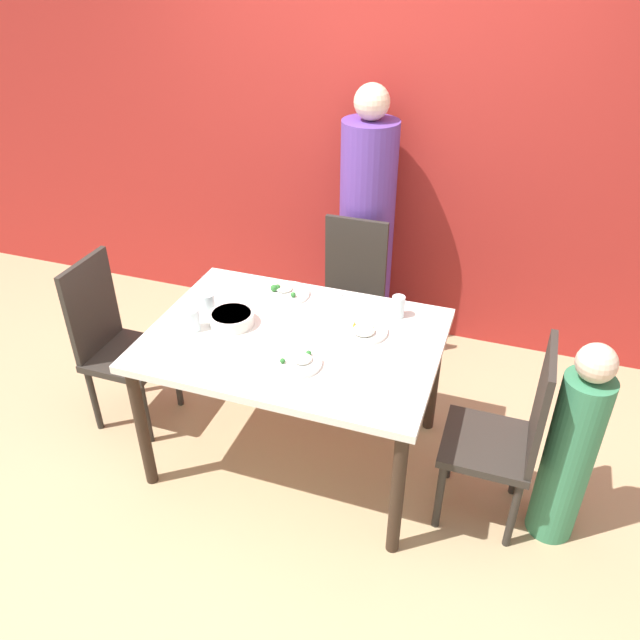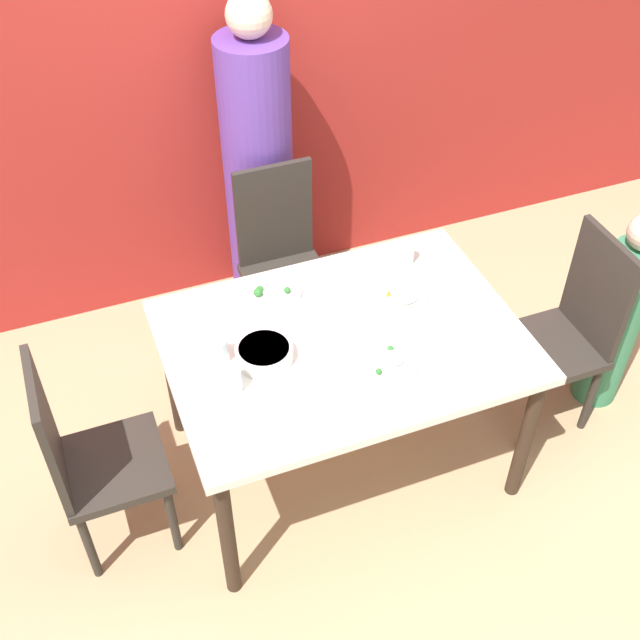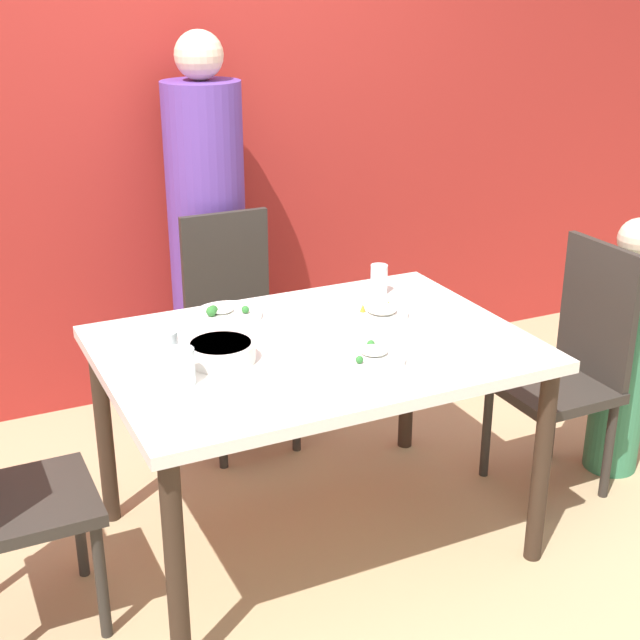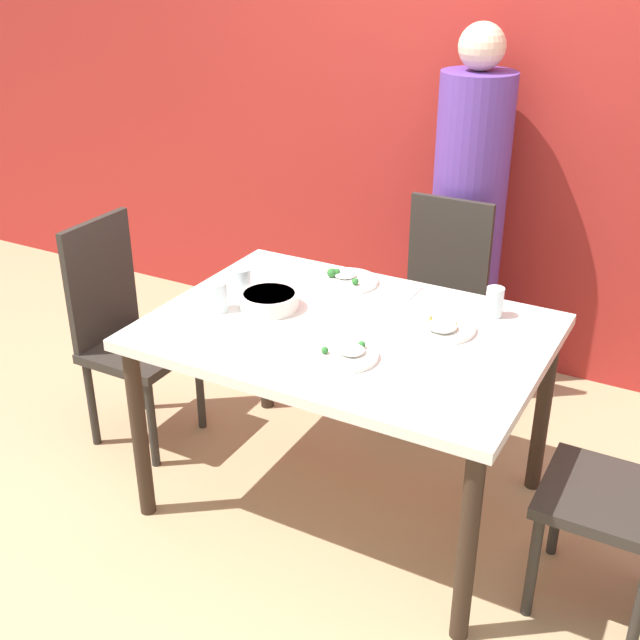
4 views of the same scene
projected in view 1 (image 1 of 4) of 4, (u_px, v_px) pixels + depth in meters
The scene contains 18 objects.
ground_plane at pixel (297, 451), 3.40m from camera, with size 10.00×10.00×0.00m, color tan.
wall_back at pixel (376, 132), 3.81m from camera, with size 10.00×0.06×2.70m.
dining_table at pixel (294, 350), 3.03m from camera, with size 1.39×0.99×0.76m.
chair_adult_spot at pixel (350, 297), 3.78m from camera, with size 0.40×0.40×0.98m.
chair_child_spot at pixel (507, 434), 2.77m from camera, with size 0.40×0.40×0.98m.
chair_empty_left at pixel (115, 340), 3.39m from camera, with size 0.40×0.40×0.98m.
person_adult at pixel (366, 234), 3.90m from camera, with size 0.34×0.34×1.69m.
person_child at pixel (570, 451), 2.71m from camera, with size 0.21×0.21×1.06m.
bowl_curry at pixel (232, 318), 3.06m from camera, with size 0.22×0.22×0.06m.
plate_rice_adult at pixel (297, 362), 2.79m from camera, with size 0.23×0.23×0.04m.
plate_rice_child at pixel (363, 330), 3.00m from camera, with size 0.24×0.24×0.05m.
plate_noodles at pixel (286, 292), 3.31m from camera, with size 0.24×0.24×0.05m.
glass_water_tall at pixel (398, 306), 3.10m from camera, with size 0.07×0.07×0.11m.
glass_water_short at pixel (208, 303), 3.13m from camera, with size 0.07×0.07×0.11m.
glass_water_center at pixel (191, 320), 3.00m from camera, with size 0.08×0.08×0.11m.
napkin_folded at pixel (327, 298), 3.28m from camera, with size 0.14×0.14×0.01m.
fork_steel at pixel (358, 377), 2.71m from camera, with size 0.17×0.09×0.01m.
spoon_steel at pixel (239, 287), 3.38m from camera, with size 0.17×0.10×0.01m.
Camera 1 is at (0.92, -2.29, 2.44)m, focal length 35.00 mm.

